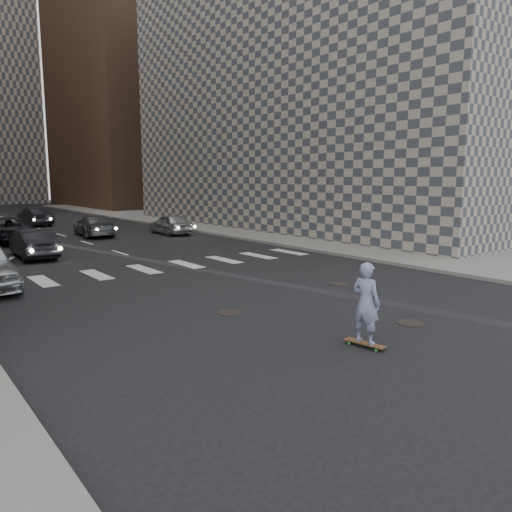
{
  "coord_description": "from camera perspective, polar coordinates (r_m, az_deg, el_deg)",
  "views": [
    {
      "loc": [
        -9.66,
        -10.09,
        3.77
      ],
      "look_at": [
        -0.14,
        2.41,
        1.3
      ],
      "focal_mm": 35.0,
      "sensor_mm": 36.0,
      "label": 1
    }
  ],
  "objects": [
    {
      "name": "building_right",
      "position": [
        40.76,
        7.56,
        19.05
      ],
      "size": [
        15.0,
        33.0,
        22.0
      ],
      "color": "#ADA08E",
      "rests_on": "ground"
    },
    {
      "name": "tower_right",
      "position": [
        72.93,
        -13.37,
        19.96
      ],
      "size": [
        18.0,
        24.0,
        36.0
      ],
      "primitive_type": "cube",
      "color": "brown",
      "rests_on": "ground"
    },
    {
      "name": "skateboarder",
      "position": [
        11.39,
        12.46,
        -5.27
      ],
      "size": [
        0.54,
        1.0,
        1.94
      ],
      "rotation": [
        0.0,
        0.0,
        0.17
      ],
      "color": "brown",
      "rests_on": "ground"
    },
    {
      "name": "manhole_a",
      "position": [
        13.77,
        17.19,
        -7.32
      ],
      "size": [
        0.7,
        0.7,
        0.02
      ],
      "primitive_type": "cylinder",
      "color": "black",
      "rests_on": "ground"
    },
    {
      "name": "traffic_car_d",
      "position": [
        34.07,
        -9.77,
        3.63
      ],
      "size": [
        1.82,
        4.16,
        1.4
      ],
      "primitive_type": "imported",
      "rotation": [
        0.0,
        0.0,
        3.1
      ],
      "color": "silver",
      "rests_on": "ground"
    },
    {
      "name": "traffic_car_a",
      "position": [
        25.86,
        -24.1,
        1.33
      ],
      "size": [
        1.61,
        4.27,
        1.39
      ],
      "primitive_type": "imported",
      "rotation": [
        0.0,
        0.0,
        3.11
      ],
      "color": "black",
      "rests_on": "ground"
    },
    {
      "name": "manhole_c",
      "position": [
        18.12,
        9.48,
        -3.17
      ],
      "size": [
        0.7,
        0.7,
        0.02
      ],
      "primitive_type": "cylinder",
      "color": "black",
      "rests_on": "ground"
    },
    {
      "name": "ground",
      "position": [
        14.47,
        6.25,
        -6.22
      ],
      "size": [
        160.0,
        160.0,
        0.0
      ],
      "primitive_type": "plane",
      "color": "black",
      "rests_on": "ground"
    },
    {
      "name": "traffic_car_b",
      "position": [
        34.13,
        -18.01,
        3.31
      ],
      "size": [
        2.47,
        4.92,
        1.37
      ],
      "primitive_type": "imported",
      "rotation": [
        0.0,
        0.0,
        3.02
      ],
      "color": "#56595D",
      "rests_on": "ground"
    },
    {
      "name": "traffic_car_c",
      "position": [
        32.66,
        -26.41,
        2.69
      ],
      "size": [
        3.13,
        5.65,
        1.49
      ],
      "primitive_type": "imported",
      "rotation": [
        0.0,
        0.0,
        3.02
      ],
      "color": "black",
      "rests_on": "ground"
    },
    {
      "name": "traffic_car_e",
      "position": [
        43.37,
        -23.95,
        4.15
      ],
      "size": [
        1.87,
        4.53,
        1.46
      ],
      "primitive_type": "imported",
      "rotation": [
        0.0,
        0.0,
        3.22
      ],
      "color": "black",
      "rests_on": "ground"
    },
    {
      "name": "manhole_b",
      "position": [
        14.15,
        -3.06,
        -6.49
      ],
      "size": [
        0.7,
        0.7,
        0.02
      ],
      "primitive_type": "cylinder",
      "color": "black",
      "rests_on": "ground"
    },
    {
      "name": "sidewalk_right",
      "position": [
        38.77,
        1.45,
        3.46
      ],
      "size": [
        13.0,
        80.0,
        0.15
      ],
      "primitive_type": "cube",
      "color": "gray",
      "rests_on": "ground"
    }
  ]
}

